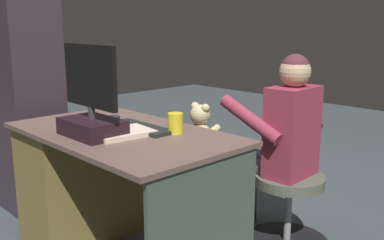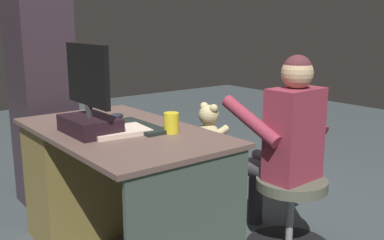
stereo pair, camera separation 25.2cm
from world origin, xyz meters
TOP-DOWN VIEW (x-y plane):
  - ground_plane at (0.00, 0.00)m, footprint 10.00×10.00m
  - desk at (0.34, 0.41)m, footprint 1.30×0.75m
  - monitor at (0.03, 0.57)m, footprint 0.44×0.22m
  - keyboard at (-0.03, 0.31)m, footprint 0.42×0.14m
  - computer_mouse at (0.25, 0.30)m, footprint 0.06×0.10m
  - cup at (-0.23, 0.23)m, footprint 0.08×0.08m
  - tv_remote at (0.26, 0.42)m, footprint 0.10×0.16m
  - notebook_binder at (-0.07, 0.46)m, footprint 0.25×0.32m
  - office_chair_teddy at (0.26, -0.44)m, footprint 0.49×0.49m
  - teddy_bear at (0.26, -0.46)m, footprint 0.23×0.23m
  - visitor_chair at (-0.53, -0.41)m, footprint 0.51×0.51m
  - person at (-0.44, -0.42)m, footprint 0.54×0.49m
  - equipment_rack at (1.05, 0.45)m, footprint 0.44×0.36m

SIDE VIEW (x-z plane):
  - ground_plane at x=0.00m, z-range 0.00..0.00m
  - visitor_chair at x=-0.53m, z-range 0.03..0.48m
  - office_chair_teddy at x=0.26m, z-range 0.05..0.49m
  - desk at x=0.34m, z-range 0.03..0.79m
  - teddy_bear at x=0.26m, z-range 0.43..0.76m
  - person at x=-0.44m, z-range 0.09..1.25m
  - equipment_rack at x=1.05m, z-range 0.00..1.50m
  - tv_remote at x=0.26m, z-range 0.76..0.78m
  - keyboard at x=-0.03m, z-range 0.76..0.78m
  - notebook_binder at x=-0.07m, z-range 0.76..0.78m
  - computer_mouse at x=0.25m, z-range 0.76..0.80m
  - cup at x=-0.23m, z-range 0.76..0.87m
  - monitor at x=0.03m, z-range 0.67..1.13m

